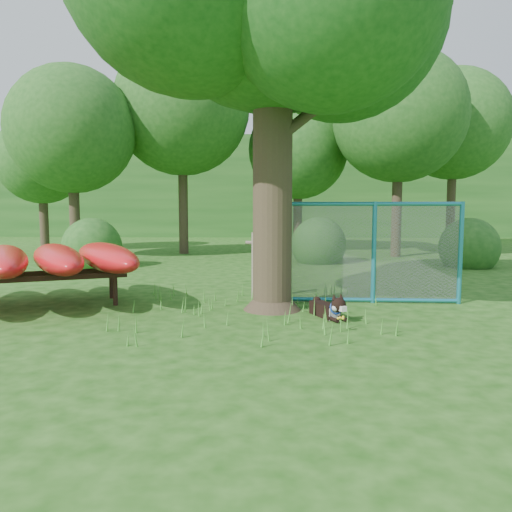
{
  "coord_description": "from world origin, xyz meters",
  "views": [
    {
      "loc": [
        0.49,
        -7.39,
        1.87
      ],
      "look_at": [
        0.2,
        1.2,
        1.0
      ],
      "focal_mm": 35.0,
      "sensor_mm": 36.0,
      "label": 1
    }
  ],
  "objects": [
    {
      "name": "wooded_hillside",
      "position": [
        0.0,
        28.0,
        3.0
      ],
      "size": [
        80.0,
        12.0,
        6.0
      ],
      "primitive_type": "cube",
      "color": "#1F541B",
      "rests_on": "ground"
    },
    {
      "name": "shrub_right",
      "position": [
        6.5,
        8.0,
        0.0
      ],
      "size": [
        1.8,
        1.8,
        1.8
      ],
      "primitive_type": "sphere",
      "color": "#1F541B",
      "rests_on": "ground"
    },
    {
      "name": "shrub_left",
      "position": [
        -5.0,
        7.5,
        0.0
      ],
      "size": [
        1.8,
        1.8,
        1.8
      ],
      "primitive_type": "sphere",
      "color": "#1F541B",
      "rests_on": "ground"
    },
    {
      "name": "husky_dog",
      "position": [
        1.44,
        0.81,
        0.16
      ],
      "size": [
        0.58,
        1.0,
        0.46
      ],
      "rotation": [
        0.0,
        0.0,
        0.42
      ],
      "color": "black",
      "rests_on": "ground"
    },
    {
      "name": "fence_section",
      "position": [
        2.43,
        2.18,
        0.98
      ],
      "size": [
        3.33,
        0.18,
        3.25
      ],
      "rotation": [
        0.0,
        0.0,
        -0.03
      ],
      "color": "teal",
      "rests_on": "ground"
    },
    {
      "name": "ground",
      "position": [
        0.0,
        0.0,
        0.0
      ],
      "size": [
        80.0,
        80.0,
        0.0
      ],
      "primitive_type": "plane",
      "color": "#19490E",
      "rests_on": "ground"
    },
    {
      "name": "bg_tree_a",
      "position": [
        -6.5,
        10.0,
        4.48
      ],
      "size": [
        4.4,
        4.4,
        6.7
      ],
      "color": "#34291C",
      "rests_on": "ground"
    },
    {
      "name": "bg_tree_f",
      "position": [
        -9.0,
        13.0,
        3.73
      ],
      "size": [
        3.6,
        3.6,
        5.55
      ],
      "color": "#34291C",
      "rests_on": "ground"
    },
    {
      "name": "wildflower_clump",
      "position": [
        1.5,
        -0.12,
        0.2
      ],
      "size": [
        0.11,
        0.1,
        0.24
      ],
      "rotation": [
        0.0,
        0.0,
        0.19
      ],
      "color": "#4B9B32",
      "rests_on": "ground"
    },
    {
      "name": "bg_tree_c",
      "position": [
        1.5,
        13.0,
        4.11
      ],
      "size": [
        4.0,
        4.0,
        6.12
      ],
      "color": "#34291C",
      "rests_on": "ground"
    },
    {
      "name": "shrub_mid",
      "position": [
        2.0,
        9.0,
        0.0
      ],
      "size": [
        1.8,
        1.8,
        1.8
      ],
      "primitive_type": "sphere",
      "color": "#1F541B",
      "rests_on": "ground"
    },
    {
      "name": "bg_tree_b",
      "position": [
        -3.0,
        12.0,
        5.61
      ],
      "size": [
        5.2,
        5.2,
        8.22
      ],
      "color": "#34291C",
      "rests_on": "ground"
    },
    {
      "name": "bg_tree_d",
      "position": [
        5.0,
        11.0,
        5.08
      ],
      "size": [
        4.8,
        4.8,
        7.5
      ],
      "color": "#34291C",
      "rests_on": "ground"
    },
    {
      "name": "bg_tree_e",
      "position": [
        8.0,
        14.0,
        5.23
      ],
      "size": [
        4.6,
        4.6,
        7.55
      ],
      "color": "#34291C",
      "rests_on": "ground"
    },
    {
      "name": "kayak_rack",
      "position": [
        -3.94,
        1.56,
        0.88
      ],
      "size": [
        4.77,
        4.29,
        1.15
      ],
      "rotation": [
        0.0,
        0.0,
        0.4
      ],
      "color": "black",
      "rests_on": "ground"
    },
    {
      "name": "wooden_post",
      "position": [
        0.13,
        2.52,
        0.71
      ],
      "size": [
        0.37,
        0.15,
        1.34
      ],
      "rotation": [
        0.0,
        0.0,
        -0.2
      ],
      "color": "#6E6153",
      "rests_on": "ground"
    }
  ]
}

